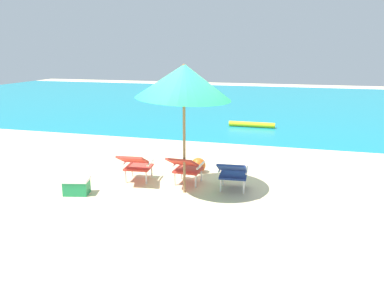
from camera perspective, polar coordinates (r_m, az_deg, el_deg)
name	(u,v)px	position (r m, az deg, el deg)	size (l,w,h in m)	color
ground_plane	(224,141)	(11.54, 4.72, 0.45)	(40.00, 40.00, 0.00)	beige
ocean_band	(256,103)	(20.02, 9.50, 6.05)	(40.00, 18.00, 0.01)	teal
swim_buoy	(252,124)	(13.67, 8.83, 2.87)	(0.18, 0.18, 1.60)	yellow
lounge_chair_left	(136,164)	(7.92, -8.30, -2.92)	(0.62, 0.93, 0.68)	red
lounge_chair_center	(185,166)	(7.66, -0.97, -3.35)	(0.57, 0.89, 0.68)	red
lounge_chair_right	(233,172)	(7.36, 6.03, -4.14)	(0.60, 0.91, 0.68)	navy
beach_umbrella_center	(184,82)	(6.97, -1.20, 9.21)	(2.09, 2.07, 2.46)	olive
beach_ball	(198,165)	(8.55, 0.93, -3.15)	(0.33, 0.33, 0.33)	#EA5619
cooler_box	(77,186)	(7.62, -16.71, -5.96)	(0.53, 0.42, 0.32)	#1E844C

